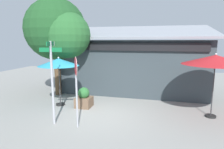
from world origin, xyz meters
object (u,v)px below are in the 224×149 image
patio_umbrella_teal_left (59,63)px  patio_umbrella_crimson_center (216,60)px  street_sign_post (52,75)px  sidewalk_planter (84,99)px  shade_tree (59,31)px  stop_sign (76,79)px

patio_umbrella_teal_left → patio_umbrella_crimson_center: size_ratio=0.90×
street_sign_post → sidewalk_planter: 2.68m
street_sign_post → sidewalk_planter: size_ratio=3.27×
patio_umbrella_teal_left → patio_umbrella_crimson_center: bearing=1.5°
patio_umbrella_teal_left → shade_tree: size_ratio=0.43×
patio_umbrella_teal_left → patio_umbrella_crimson_center: (7.04, 0.19, 0.28)m
patio_umbrella_teal_left → shade_tree: 2.45m
patio_umbrella_crimson_center → sidewalk_planter: (-5.77, -0.14, -2.03)m
stop_sign → patio_umbrella_teal_left: 2.94m
street_sign_post → stop_sign: (1.02, -0.07, -0.11)m
stop_sign → patio_umbrella_crimson_center: (5.11, 2.38, 0.61)m
stop_sign → sidewalk_planter: (-0.67, 2.24, -1.42)m
shade_tree → patio_umbrella_teal_left: bearing=-62.6°
patio_umbrella_crimson_center → sidewalk_planter: size_ratio=2.78×
patio_umbrella_crimson_center → sidewalk_planter: 6.12m
patio_umbrella_crimson_center → shade_tree: 8.14m
shade_tree → street_sign_post: bearing=-64.9°
street_sign_post → shade_tree: (-1.77, 3.77, 1.83)m
patio_umbrella_teal_left → patio_umbrella_crimson_center: patio_umbrella_crimson_center is taller
patio_umbrella_teal_left → sidewalk_planter: size_ratio=2.49×
street_sign_post → stop_sign: size_ratio=1.20×
patio_umbrella_teal_left → shade_tree: (-0.85, 1.65, 1.61)m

